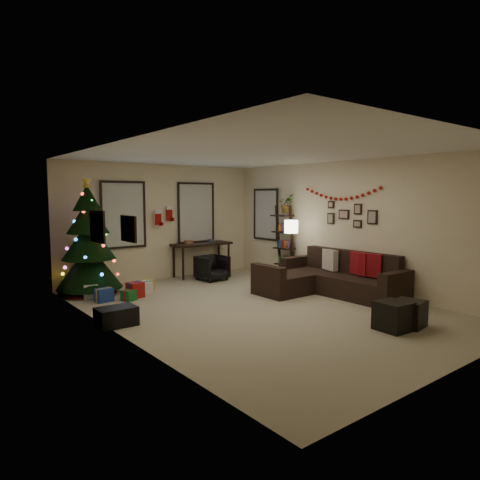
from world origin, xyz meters
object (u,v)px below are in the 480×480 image
object	(u,v)px
desk	(202,247)
bookshelf	(285,243)
christmas_tree	(89,245)
sofa	(328,280)
desk_chair	(212,268)

from	to	relation	value
desk	bookshelf	xyz separation A→B (m)	(1.35, -1.53, 0.13)
christmas_tree	desk	xyz separation A→B (m)	(2.87, 0.28, -0.27)
christmas_tree	sofa	bearing A→B (deg)	-38.37
desk	bookshelf	size ratio (longest dim) A/B	0.86
christmas_tree	desk_chair	world-z (taller)	christmas_tree
christmas_tree	sofa	world-z (taller)	christmas_tree
christmas_tree	bookshelf	size ratio (longest dim) A/B	1.36
christmas_tree	bookshelf	bearing A→B (deg)	-16.48
desk	desk_chair	size ratio (longest dim) A/B	2.55
christmas_tree	desk	size ratio (longest dim) A/B	1.58
desk	sofa	bearing A→B (deg)	-74.69
desk	christmas_tree	bearing A→B (deg)	-174.34
desk	desk_chair	distance (m)	0.79
desk_chair	christmas_tree	bearing A→B (deg)	169.06
christmas_tree	desk	distance (m)	2.90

